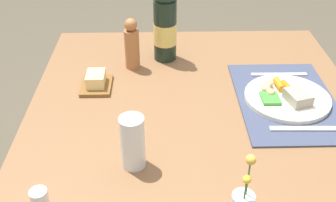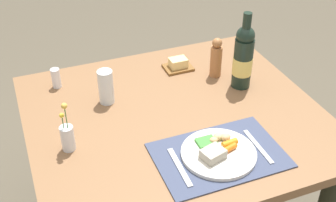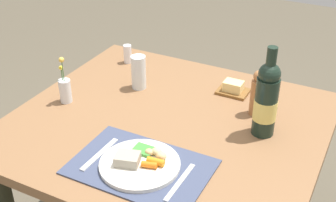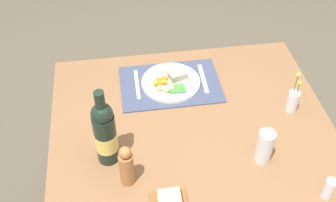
# 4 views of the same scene
# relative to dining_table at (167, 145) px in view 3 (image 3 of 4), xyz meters

# --- Properties ---
(dining_table) EXTENTS (1.17, 1.07, 0.75)m
(dining_table) POSITION_rel_dining_table_xyz_m (0.00, 0.00, 0.00)
(dining_table) COLOR brown
(dining_table) RESTS_ON ground_plane
(placemat) EXTENTS (0.46, 0.31, 0.01)m
(placemat) POSITION_rel_dining_table_xyz_m (0.05, -0.29, 0.12)
(placemat) COLOR #3C455F
(placemat) RESTS_ON dining_table
(dinner_plate) EXTENTS (0.27, 0.27, 0.05)m
(dinner_plate) POSITION_rel_dining_table_xyz_m (0.05, -0.29, 0.13)
(dinner_plate) COLOR white
(dinner_plate) RESTS_ON placemat
(fork) EXTENTS (0.02, 0.20, 0.00)m
(fork) POSITION_rel_dining_table_xyz_m (-0.11, -0.30, 0.12)
(fork) COLOR silver
(fork) RESTS_ON placemat
(knife) EXTENTS (0.02, 0.20, 0.00)m
(knife) POSITION_rel_dining_table_xyz_m (0.20, -0.30, 0.12)
(knife) COLOR silver
(knife) RESTS_ON placemat
(water_tumbler) EXTENTS (0.06, 0.06, 0.15)m
(water_tumbler) POSITION_rel_dining_table_xyz_m (-0.23, 0.19, 0.18)
(water_tumbler) COLOR silver
(water_tumbler) RESTS_ON dining_table
(wine_bottle) EXTENTS (0.09, 0.09, 0.35)m
(wine_bottle) POSITION_rel_dining_table_xyz_m (0.35, 0.09, 0.26)
(wine_bottle) COLOR black
(wine_bottle) RESTS_ON dining_table
(pepper_mill) EXTENTS (0.05, 0.05, 0.19)m
(pepper_mill) POSITION_rel_dining_table_xyz_m (0.29, 0.21, 0.20)
(pepper_mill) COLOR #AC6D3D
(pepper_mill) RESTS_ON dining_table
(flower_vase) EXTENTS (0.05, 0.05, 0.21)m
(flower_vase) POSITION_rel_dining_table_xyz_m (-0.44, -0.05, 0.17)
(flower_vase) COLOR silver
(flower_vase) RESTS_ON dining_table
(salt_shaker) EXTENTS (0.04, 0.04, 0.09)m
(salt_shaker) POSITION_rel_dining_table_xyz_m (-0.41, 0.38, 0.16)
(salt_shaker) COLOR white
(salt_shaker) RESTS_ON dining_table
(butter_dish) EXTENTS (0.13, 0.10, 0.05)m
(butter_dish) POSITION_rel_dining_table_xyz_m (0.15, 0.33, 0.13)
(butter_dish) COLOR brown
(butter_dish) RESTS_ON dining_table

